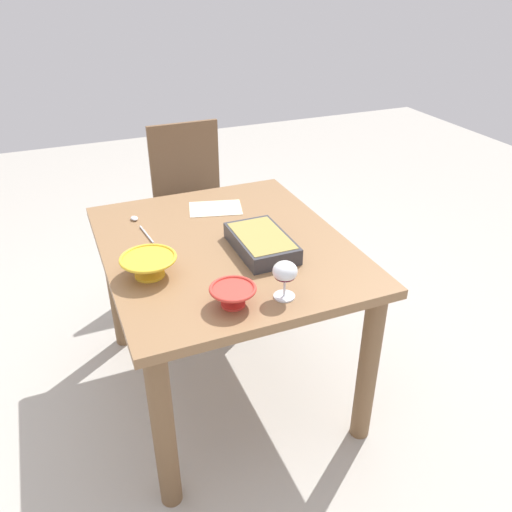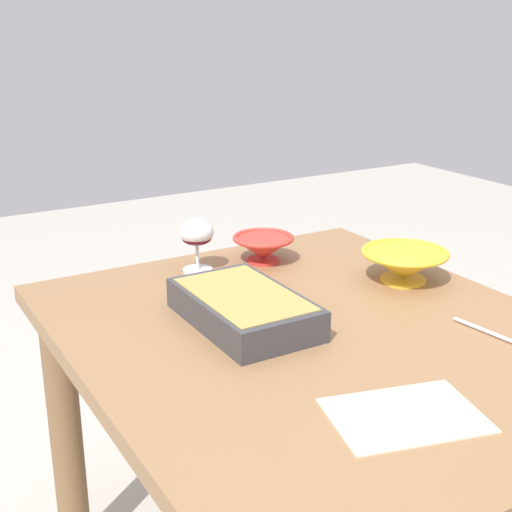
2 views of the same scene
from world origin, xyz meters
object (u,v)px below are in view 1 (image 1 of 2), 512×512
at_px(small_bowl, 149,265).
at_px(napkin, 215,208).
at_px(dining_table, 225,271).
at_px(chair, 193,202).
at_px(wine_glass, 285,273).
at_px(serving_spoon, 139,224).
at_px(mixing_bowl, 233,295).
at_px(casserole_dish, 261,242).

xyz_separation_m(small_bowl, napkin, (-0.45, 0.40, -0.04)).
distance_m(dining_table, chair, 0.94).
height_order(wine_glass, serving_spoon, wine_glass).
height_order(wine_glass, napkin, wine_glass).
xyz_separation_m(chair, small_bowl, (1.06, -0.46, 0.27)).
bearing_deg(mixing_bowl, chair, 169.69).
bearing_deg(chair, mixing_bowl, -10.31).
bearing_deg(napkin, serving_spoon, -84.16).
bearing_deg(casserole_dish, napkin, -174.48).
distance_m(wine_glass, serving_spoon, 0.81).
height_order(dining_table, napkin, napkin).
relative_size(casserole_dish, mixing_bowl, 2.10).
height_order(casserole_dish, small_bowl, small_bowl).
relative_size(dining_table, chair, 1.18).
distance_m(mixing_bowl, napkin, 0.77).
height_order(casserole_dish, serving_spoon, casserole_dish).
bearing_deg(wine_glass, napkin, 179.01).
height_order(mixing_bowl, small_bowl, small_bowl).
xyz_separation_m(wine_glass, small_bowl, (-0.31, -0.39, -0.05)).
relative_size(chair, wine_glass, 7.02).
distance_m(casserole_dish, small_bowl, 0.44).
relative_size(dining_table, napkin, 4.76).
xyz_separation_m(chair, mixing_bowl, (1.34, -0.24, 0.26)).
height_order(chair, casserole_dish, chair).
bearing_deg(wine_glass, casserole_dish, 170.41).
bearing_deg(serving_spoon, dining_table, 44.41).
distance_m(small_bowl, napkin, 0.61).
relative_size(dining_table, mixing_bowl, 7.21).
distance_m(wine_glass, napkin, 0.77).
relative_size(chair, napkin, 4.03).
bearing_deg(chair, dining_table, -7.87).
distance_m(casserole_dish, serving_spoon, 0.57).
relative_size(chair, serving_spoon, 3.46).
height_order(chair, mixing_bowl, chair).
distance_m(mixing_bowl, serving_spoon, 0.73).
bearing_deg(casserole_dish, small_bowl, -87.63).
distance_m(wine_glass, small_bowl, 0.50).
bearing_deg(dining_table, napkin, 167.53).
bearing_deg(chair, wine_glass, -2.91).
bearing_deg(serving_spoon, casserole_dish, 45.00).
bearing_deg(serving_spoon, napkin, 95.84).
relative_size(chair, casserole_dish, 2.90).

